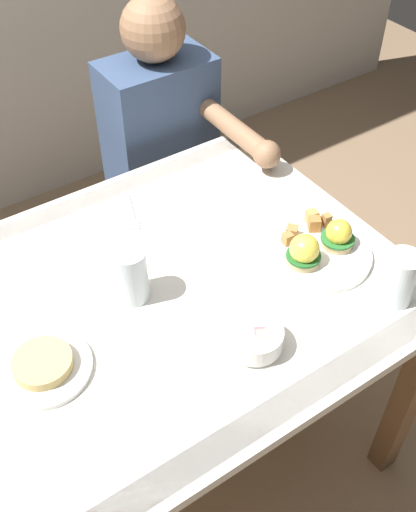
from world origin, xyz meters
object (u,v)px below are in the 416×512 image
at_px(dining_table, 152,325).
at_px(fork, 132,213).
at_px(eggs_benedict_plate, 317,247).
at_px(fruit_bowl, 255,338).
at_px(side_plate, 43,366).
at_px(water_glass_far, 131,276).
at_px(water_glass_near, 398,281).
at_px(diner_person, 166,149).

height_order(dining_table, fork, fork).
bearing_deg(eggs_benedict_plate, fork, 127.58).
bearing_deg(fruit_bowl, side_plate, 153.75).
bearing_deg(fruit_bowl, eggs_benedict_plate, 25.08).
xyz_separation_m(water_glass_far, side_plate, (-0.25, -0.08, -0.05)).
height_order(fork, water_glass_near, water_glass_near).
distance_m(eggs_benedict_plate, water_glass_far, 0.46).
bearing_deg(water_glass_near, dining_table, 145.46).
xyz_separation_m(dining_table, fruit_bowl, (0.11, -0.25, 0.14)).
height_order(fruit_bowl, water_glass_far, water_glass_far).
xyz_separation_m(fruit_bowl, diner_person, (0.29, 0.85, -0.12)).
bearing_deg(fruit_bowl, diner_person, 71.23).
bearing_deg(fork, dining_table, -111.28).
bearing_deg(eggs_benedict_plate, water_glass_near, -75.83).
bearing_deg(water_glass_near, eggs_benedict_plate, 104.17).
bearing_deg(water_glass_far, dining_table, -37.59).
bearing_deg(water_glass_far, water_glass_near, -34.72).
bearing_deg(water_glass_near, water_glass_far, 145.28).
xyz_separation_m(dining_table, water_glass_far, (-0.03, 0.02, 0.17)).
xyz_separation_m(fork, side_plate, (-0.39, -0.34, 0.01)).
relative_size(fork, water_glass_far, 1.09).
height_order(eggs_benedict_plate, water_glass_near, water_glass_near).
bearing_deg(eggs_benedict_plate, side_plate, 175.44).
xyz_separation_m(eggs_benedict_plate, fruit_bowl, (-0.30, -0.14, 0.00)).
distance_m(dining_table, water_glass_near, 0.59).
xyz_separation_m(water_glass_near, diner_person, (-0.06, 0.92, -0.15)).
bearing_deg(side_plate, diner_person, 43.86).
bearing_deg(eggs_benedict_plate, water_glass_far, 163.04).
relative_size(eggs_benedict_plate, fork, 1.77).
distance_m(eggs_benedict_plate, diner_person, 0.72).
bearing_deg(diner_person, dining_table, -123.90).
bearing_deg(side_plate, water_glass_near, -19.41).
height_order(eggs_benedict_plate, water_glass_far, water_glass_far).
distance_m(fork, water_glass_far, 0.30).
xyz_separation_m(water_glass_far, diner_person, (0.43, 0.58, -0.15)).
relative_size(water_glass_near, diner_person, 0.12).
bearing_deg(water_glass_near, fruit_bowl, 169.04).
xyz_separation_m(water_glass_near, water_glass_far, (-0.49, 0.34, 0.01)).
bearing_deg(fork, water_glass_near, -59.41).
relative_size(fork, side_plate, 0.76).
height_order(eggs_benedict_plate, side_plate, eggs_benedict_plate).
bearing_deg(water_glass_near, diner_person, 93.77).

